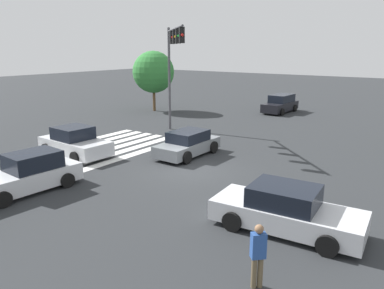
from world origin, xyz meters
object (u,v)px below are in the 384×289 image
traffic_signal_mast (173,54)px  car_1 (28,174)px  car_0 (281,104)px  pedestrian (258,253)px  car_2 (75,143)px  tree_corner_b (153,72)px  car_3 (188,144)px  car_5 (286,211)px

traffic_signal_mast → car_1: bearing=-39.0°
car_0 → pedestrian: bearing=23.9°
car_2 → tree_corner_b: 15.98m
car_2 → car_3: size_ratio=1.07×
car_2 → pedestrian: size_ratio=2.60×
car_0 → pedestrian: 27.28m
car_3 → car_5: 9.47m
car_1 → car_3: 8.51m
car_2 → car_5: bearing=-4.5°
car_1 → car_5: bearing=109.7°
car_1 → car_3: (-8.20, 2.25, -0.07)m
car_2 → car_5: (1.66, 12.94, -0.04)m
car_3 → tree_corner_b: tree_corner_b is taller
pedestrian → car_2: bearing=24.4°
car_3 → pedestrian: size_ratio=2.43×
pedestrian → tree_corner_b: bearing=0.9°
car_0 → pedestrian: pedestrian is taller
car_2 → tree_corner_b: (-14.26, -6.60, 2.93)m
traffic_signal_mast → car_3: 6.72m
traffic_signal_mast → tree_corner_b: traffic_signal_mast is taller
traffic_signal_mast → car_2: size_ratio=1.63×
car_0 → car_1: car_0 is taller
car_1 → car_3: size_ratio=1.08×
car_3 → tree_corner_b: (-10.61, -11.70, 2.99)m
car_1 → tree_corner_b: size_ratio=0.80×
car_0 → car_1: bearing=0.9°
car_0 → car_1: size_ratio=1.03×
car_5 → tree_corner_b: bearing=136.4°
car_0 → car_5: (22.08, 9.36, -0.09)m
traffic_signal_mast → car_3: bearing=2.5°
car_5 → car_2: bearing=168.3°
car_3 → pedestrian: pedestrian is taller
traffic_signal_mast → car_0: bearing=126.9°
car_1 → tree_corner_b: (-18.81, -9.45, 2.93)m
tree_corner_b → traffic_signal_mast: bearing=47.9°
car_0 → car_2: size_ratio=1.05×
car_2 → car_5: 13.05m
pedestrian → car_5: bearing=-35.3°
car_2 → pedestrian: bearing=-17.4°
traffic_signal_mast → car_1: 12.38m
traffic_signal_mast → car_5: size_ratio=1.46×
car_1 → tree_corner_b: 21.25m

